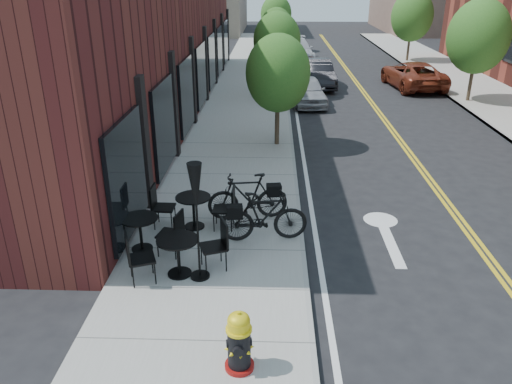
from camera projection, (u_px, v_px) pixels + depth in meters
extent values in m
plane|color=black|center=(309.00, 295.00, 9.64)|extent=(120.00, 120.00, 0.00)
cube|color=#9E9B93|center=(240.00, 136.00, 18.83)|extent=(4.00, 70.00, 0.12)
cube|color=#481717|center=(139.00, 30.00, 21.24)|extent=(5.00, 28.00, 7.00)
cylinder|color=#382B1E|center=(277.00, 122.00, 17.52)|extent=(0.16, 0.16, 1.61)
ellipsoid|color=#27601E|center=(278.00, 73.00, 16.84)|extent=(2.20, 2.20, 2.64)
cylinder|color=#382B1E|center=(276.00, 77.00, 24.83)|extent=(0.16, 0.16, 1.68)
ellipsoid|color=#27601E|center=(277.00, 41.00, 24.12)|extent=(2.30, 2.30, 2.76)
cylinder|color=#382B1E|center=(276.00, 55.00, 32.17)|extent=(0.16, 0.16, 1.57)
ellipsoid|color=#27601E|center=(276.00, 28.00, 31.51)|extent=(2.10, 2.10, 2.52)
cylinder|color=#382B1E|center=(276.00, 39.00, 39.46)|extent=(0.16, 0.16, 1.71)
ellipsoid|color=#27601E|center=(276.00, 14.00, 38.73)|extent=(2.40, 2.40, 2.88)
cylinder|color=#382B1E|center=(471.00, 81.00, 23.60)|extent=(0.16, 0.16, 1.82)
ellipsoid|color=#27601E|center=(478.00, 37.00, 22.78)|extent=(2.80, 2.80, 3.36)
cylinder|color=#382B1E|center=(408.00, 47.00, 34.58)|extent=(0.16, 0.16, 1.82)
ellipsoid|color=#27601E|center=(412.00, 16.00, 33.76)|extent=(2.80, 2.80, 3.36)
cylinder|color=maroon|center=(239.00, 365.00, 7.70)|extent=(0.52, 0.52, 0.07)
cylinder|color=black|center=(239.00, 348.00, 7.56)|extent=(0.41, 0.41, 0.68)
cylinder|color=yellow|center=(239.00, 329.00, 7.42)|extent=(0.46, 0.46, 0.05)
cylinder|color=yellow|center=(239.00, 324.00, 7.38)|extent=(0.39, 0.39, 0.16)
ellipsoid|color=yellow|center=(239.00, 319.00, 7.35)|extent=(0.38, 0.38, 0.20)
cylinder|color=yellow|center=(239.00, 314.00, 7.30)|extent=(0.07, 0.07, 0.07)
imported|color=black|center=(248.00, 196.00, 12.18)|extent=(2.02, 0.81, 1.18)
imported|color=black|center=(264.00, 216.00, 11.18)|extent=(2.03, 0.80, 1.19)
cylinder|color=black|center=(180.00, 273.00, 10.10)|extent=(0.62, 0.62, 0.03)
cylinder|color=black|center=(179.00, 257.00, 9.95)|extent=(0.08, 0.08, 0.77)
cylinder|color=black|center=(177.00, 240.00, 9.79)|extent=(1.08, 1.08, 0.03)
cylinder|color=black|center=(195.00, 226.00, 11.98)|extent=(0.49, 0.49, 0.03)
cylinder|color=black|center=(194.00, 212.00, 11.82)|extent=(0.07, 0.07, 0.76)
cylinder|color=black|center=(193.00, 197.00, 11.67)|extent=(0.85, 0.85, 0.03)
cylinder|color=black|center=(142.00, 248.00, 11.01)|extent=(0.56, 0.56, 0.03)
cylinder|color=black|center=(141.00, 234.00, 10.86)|extent=(0.08, 0.08, 0.74)
cylinder|color=black|center=(139.00, 218.00, 10.71)|extent=(0.97, 0.97, 0.03)
cylinder|color=black|center=(200.00, 276.00, 10.01)|extent=(0.39, 0.39, 0.04)
cylinder|color=black|center=(197.00, 223.00, 9.53)|extent=(0.04, 0.04, 2.35)
cone|color=black|center=(195.00, 189.00, 9.25)|extent=(0.28, 0.28, 1.04)
imported|color=#9B9DA3|center=(307.00, 91.00, 23.45)|extent=(1.88, 3.93, 1.30)
imported|color=black|center=(317.00, 73.00, 27.09)|extent=(1.91, 4.50, 1.44)
imported|color=silver|center=(296.00, 50.00, 34.83)|extent=(2.56, 5.55, 1.57)
imported|color=maroon|center=(413.00, 75.00, 26.82)|extent=(2.87, 5.29, 1.41)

